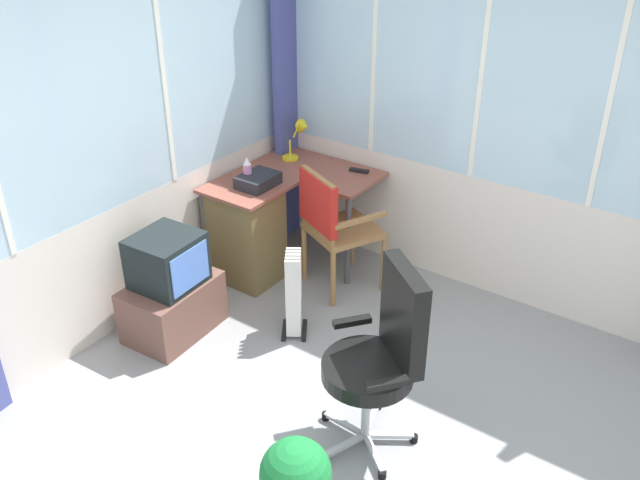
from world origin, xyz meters
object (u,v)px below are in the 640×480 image
paper_tray (258,180)px  office_chair (383,349)px  desk (251,228)px  tv_remote (359,171)px  space_heater (294,291)px  tv_on_stand (171,290)px  potted_plant (296,476)px  desk_lamp (301,134)px  wooden_armchair (329,217)px  spray_bottle (247,171)px

paper_tray → office_chair: office_chair is taller
office_chair → desk: bearing=61.6°
tv_remote → office_chair: bearing=-156.4°
space_heater → tv_on_stand: bearing=125.7°
tv_remote → potted_plant: (-2.32, -1.14, -0.51)m
desk → paper_tray: paper_tray is taller
desk → desk_lamp: bearing=2.0°
tv_remote → space_heater: size_ratio=0.24×
paper_tray → office_chair: bearing=-120.3°
desk_lamp → wooden_armchair: bearing=-128.4°
spray_bottle → tv_on_stand: bearing=-176.0°
paper_tray → office_chair: size_ratio=0.27×
spray_bottle → space_heater: size_ratio=0.34×
spray_bottle → space_heater: 1.02m
spray_bottle → paper_tray: 0.10m
tv_on_stand → potted_plant: bearing=-114.5°
desk → wooden_armchair: wooden_armchair is taller
tv_remote → space_heater: 1.20m
desk → office_chair: size_ratio=1.00×
desk_lamp → space_heater: bearing=-145.6°
tv_remote → tv_on_stand: bearing=150.1°
spray_bottle → office_chair: bearing=-118.7°
spray_bottle → desk: bearing=-130.7°
spray_bottle → wooden_armchair: 0.70m
office_chair → potted_plant: bearing=174.3°
desk → tv_remote: 0.95m
desk_lamp → spray_bottle: 0.66m
desk_lamp → office_chair: (-1.61, -1.75, -0.33)m
desk_lamp → tv_remote: size_ratio=2.15×
desk_lamp → paper_tray: 0.65m
wooden_armchair → space_heater: wooden_armchair is taller
desk_lamp → space_heater: desk_lamp is taller
spray_bottle → paper_tray: bearing=-75.7°
tv_remote → potted_plant: size_ratio=0.32×
wooden_armchair → potted_plant: size_ratio=2.08×
desk_lamp → tv_on_stand: (-1.56, -0.05, -0.64)m
office_chair → tv_on_stand: size_ratio=1.48×
desk_lamp → tv_remote: bearing=-87.3°
tv_on_stand → spray_bottle: bearing=4.0°
spray_bottle → tv_on_stand: spray_bottle is taller
wooden_armchair → tv_on_stand: size_ratio=1.29×
wooden_armchair → space_heater: bearing=-169.1°
tv_remote → space_heater: (-1.10, -0.19, -0.46)m
tv_remote → paper_tray: size_ratio=0.50×
tv_remote → wooden_armchair: (-0.52, -0.08, -0.16)m
paper_tray → tv_on_stand: bearing=178.9°
wooden_armchair → tv_on_stand: 1.24m
office_chair → spray_bottle: bearing=61.3°
paper_tray → wooden_armchair: wooden_armchair is taller
desk → spray_bottle: 0.46m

